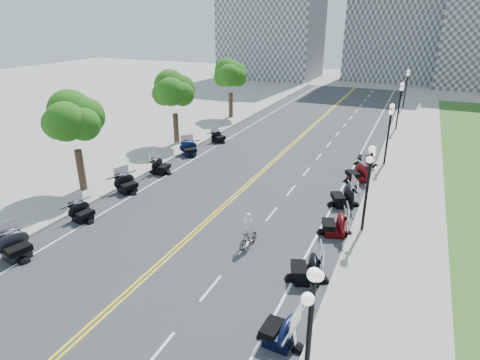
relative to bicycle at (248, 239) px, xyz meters
The scene contains 47 objects.
ground 3.38m from the bicycle, behind, with size 160.00×160.00×0.00m, color gray.
road 10.61m from the bicycle, 108.41° to the left, with size 16.00×90.00×0.01m, color #333335.
centerline_yellow_a 10.64m from the bicycle, 109.02° to the left, with size 0.12×90.00×0.00m, color yellow.
centerline_yellow_b 10.57m from the bicycle, 107.79° to the left, with size 0.12×90.00×0.00m, color yellow.
edge_line_north 10.52m from the bicycle, 73.10° to the left, with size 0.12×90.00×0.00m, color white.
edge_line_south 14.01m from the bicycle, 134.11° to the left, with size 0.12×90.00×0.00m, color white.
lane_dash_4 7.96m from the bicycle, 91.05° to the right, with size 0.12×2.00×0.00m, color white.
lane_dash_5 3.98m from the bicycle, 92.11° to the right, with size 0.12×2.00×0.00m, color white.
lane_dash_6 0.49m from the bicycle, 160.03° to the left, with size 0.12×2.00×0.00m, color white.
lane_dash_7 4.08m from the bicycle, 92.06° to the left, with size 0.12×2.00×0.00m, color white.
lane_dash_8 8.07m from the bicycle, 91.04° to the left, with size 0.12×2.00×0.00m, color white.
lane_dash_9 12.06m from the bicycle, 90.69° to the left, with size 0.12×2.00×0.00m, color white.
lane_dash_10 16.06m from the bicycle, 90.52° to the left, with size 0.12×2.00×0.00m, color white.
lane_dash_11 20.06m from the bicycle, 90.42° to the left, with size 0.12×2.00×0.00m, color white.
lane_dash_12 24.06m from the bicycle, 90.35° to the left, with size 0.12×2.00×0.00m, color white.
lane_dash_13 28.06m from the bicycle, 90.30° to the left, with size 0.12×2.00×0.00m, color white.
lane_dash_14 32.06m from the bicycle, 90.26° to the left, with size 0.12×2.00×0.00m, color white.
lane_dash_15 36.06m from the bicycle, 90.23° to the left, with size 0.12×2.00×0.00m, color white.
lane_dash_16 40.06m from the bicycle, 90.21° to the left, with size 0.12×2.00×0.00m, color white.
lane_dash_17 44.06m from the bicycle, 90.19° to the left, with size 0.12×2.00×0.00m, color white.
lane_dash_18 48.06m from the bicycle, 90.17° to the left, with size 0.12×2.00×0.00m, color white.
lane_dash_19 52.06m from the bicycle, 90.16° to the left, with size 0.12×2.00×0.00m, color white.
sidewalk_north 12.35m from the bicycle, 54.56° to the left, with size 5.00×90.00×0.15m, color #9E9991.
sidewalk_south 17.11m from the bicycle, 144.02° to the left, with size 5.00×90.00×0.15m, color #9E9991.
distant_block_a 66.81m from the bicycle, 108.98° to the left, with size 18.00×14.00×26.00m, color gray.
street_lamp_1 9.76m from the bicycle, 56.53° to the right, with size 0.50×1.20×4.90m, color black, non-canonical shape.
street_lamp_2 6.97m from the bicycle, 37.64° to the left, with size 0.50×1.20×4.90m, color black, non-canonical shape.
street_lamp_3 17.02m from the bicycle, 71.88° to the left, with size 0.50×1.20×4.90m, color black, non-canonical shape.
street_lamp_4 28.62m from the bicycle, 79.39° to the left, with size 0.50×1.20×4.90m, color black, non-canonical shape.
street_lamp_5 40.45m from the bicycle, 82.53° to the left, with size 0.50×1.20×4.90m, color black, non-canonical shape.
tree_2 14.16m from the bicycle, behind, with size 4.80×4.80×9.20m, color #235619, non-canonical shape.
tree_3 19.85m from the bicycle, 133.52° to the left, with size 4.80×4.80×9.20m, color #235619, non-canonical shape.
tree_4 29.58m from the bicycle, 117.12° to the left, with size 4.80×4.80×9.20m, color #235619, non-canonical shape.
motorcycle_n_4 6.87m from the bicycle, 57.26° to the right, with size 2.00×2.00×1.40m, color black, non-canonical shape.
motorcycle_n_5 3.95m from the bicycle, 24.76° to the right, with size 2.16×2.16×1.51m, color black, non-canonical shape.
motorcycle_n_6 4.99m from the bicycle, 38.91° to the left, with size 2.13×2.13×1.49m, color #590A0C, non-canonical shape.
motorcycle_n_7 7.93m from the bicycle, 62.81° to the left, with size 2.21×2.21×1.55m, color black, non-canonical shape.
motorcycle_n_8 12.28m from the bicycle, 72.26° to the left, with size 2.15×2.15×1.51m, color #590A0C, non-canonical shape.
motorcycle_n_9 15.91m from the bicycle, 75.87° to the left, with size 2.10×2.10×1.47m, color #590A0C, non-canonical shape.
motorcycle_s_4 11.72m from the bicycle, 150.70° to the right, with size 2.14×2.14×1.50m, color black, non-canonical shape.
motorcycle_s_5 10.23m from the bicycle, behind, with size 1.84×1.84×1.29m, color black, non-canonical shape.
motorcycle_s_6 10.93m from the bicycle, 163.25° to the left, with size 2.01×2.01×1.40m, color black, non-canonical shape.
motorcycle_s_7 12.57m from the bicycle, 145.63° to the left, with size 1.95×1.95×1.36m, color black, non-canonical shape.
motorcycle_s_8 15.86m from the bicycle, 132.05° to the left, with size 1.99×1.99×1.39m, color black, non-canonical shape.
motorcycle_s_9 19.24m from the bicycle, 121.68° to the left, with size 1.79×1.79×1.25m, color black, non-canonical shape.
bicycle is the anchor object (origin of this frame).
cyclist_rider 1.30m from the bicycle, ahead, with size 0.60×0.39×1.64m, color silver.
Camera 1 is at (10.45, -16.97, 11.27)m, focal length 30.00 mm.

